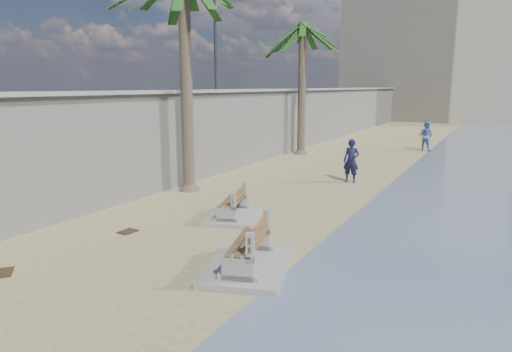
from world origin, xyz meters
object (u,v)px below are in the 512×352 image
(palm_back, at_px, (303,28))
(person_a, at_px, (351,158))
(bench_near, at_px, (248,250))
(person_b, at_px, (426,134))
(bench_far, at_px, (233,205))

(palm_back, xyz_separation_m, person_a, (4.74, -6.20, -5.80))
(bench_near, bearing_deg, palm_back, 109.06)
(bench_near, height_order, palm_back, palm_back)
(person_a, height_order, person_b, person_a)
(bench_near, xyz_separation_m, person_a, (-0.71, 9.60, 0.55))
(bench_far, distance_m, palm_back, 14.59)
(palm_back, bearing_deg, bench_far, -75.81)
(person_a, bearing_deg, palm_back, 125.72)
(bench_far, distance_m, person_b, 17.65)
(bench_far, xyz_separation_m, person_a, (1.53, 6.51, 0.61))
(person_a, bearing_deg, bench_near, -87.46)
(bench_near, distance_m, palm_back, 17.87)
(bench_far, bearing_deg, palm_back, 104.19)
(bench_far, height_order, palm_back, palm_back)
(bench_far, relative_size, person_a, 1.19)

